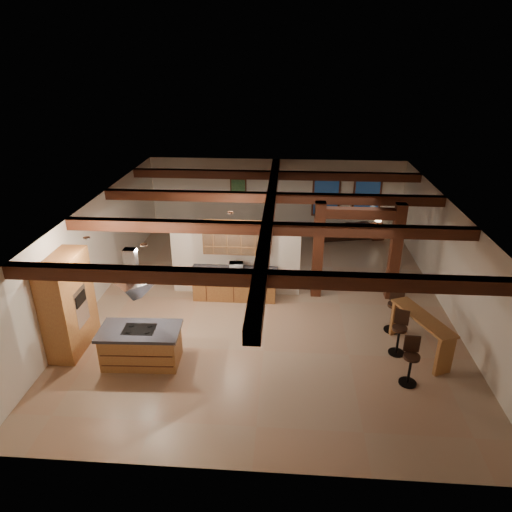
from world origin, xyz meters
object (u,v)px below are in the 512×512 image
at_px(dining_table, 261,250).
at_px(sofa, 343,229).
at_px(kitchen_island, 141,346).
at_px(bar_counter, 421,328).

bearing_deg(dining_table, sofa, 43.46).
bearing_deg(dining_table, kitchen_island, -105.21).
height_order(dining_table, bar_counter, bar_counter).
height_order(dining_table, sofa, dining_table).
relative_size(kitchen_island, bar_counter, 0.97).
xyz_separation_m(sofa, bar_counter, (1.06, -7.54, 0.34)).
distance_m(kitchen_island, dining_table, 6.52).
bearing_deg(sofa, kitchen_island, 43.34).
distance_m(kitchen_island, sofa, 10.04).
relative_size(dining_table, bar_counter, 1.05).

